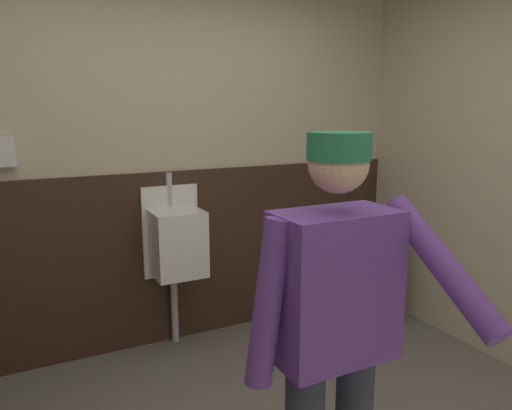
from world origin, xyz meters
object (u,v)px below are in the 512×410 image
at_px(urinal_solo, 176,242).
at_px(person, 335,326).
at_px(soap_dispenser, 6,151).
at_px(trash_bin, 377,277).

height_order(urinal_solo, person, person).
bearing_deg(soap_dispenser, urinal_solo, -6.95).
bearing_deg(soap_dispenser, trash_bin, -9.11).
relative_size(person, trash_bin, 2.22).
height_order(person, soap_dispenser, person).
xyz_separation_m(urinal_solo, trash_bin, (1.56, -0.29, -0.42)).
bearing_deg(urinal_solo, trash_bin, -10.46).
bearing_deg(trash_bin, person, -135.52).
xyz_separation_m(urinal_solo, person, (-0.01, -1.82, 0.15)).
bearing_deg(soap_dispenser, person, -63.44).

